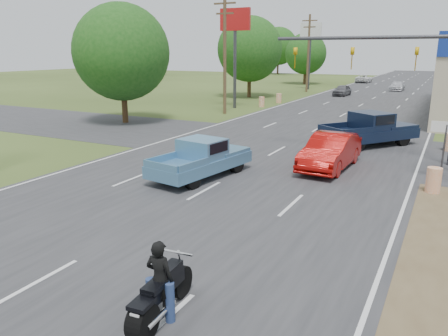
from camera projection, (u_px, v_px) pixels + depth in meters
The scene contains 25 objects.
ground at pixel (36, 283), 10.40m from camera, with size 200.00×200.00×0.00m, color #35441B.
main_road at pixel (361, 105), 44.64m from camera, with size 15.00×180.00×0.02m, color #2D2D30.
cross_road at pixel (289, 145), 25.81m from camera, with size 120.00×10.00×0.02m, color #2D2D30.
utility_pole_5 at pixel (225, 52), 37.24m from camera, with size 2.00×0.28×10.00m.
utility_pole_6 at pixel (308, 51), 57.78m from camera, with size 2.00×0.28×10.00m.
tree_0 at pixel (122, 52), 32.42m from camera, with size 7.14×7.14×8.84m.
tree_1 at pixel (250, 49), 50.95m from camera, with size 7.56×7.56×9.36m.
tree_2 at pixel (306, 54), 71.96m from camera, with size 6.72×6.72×8.32m.
tree_4 at pixel (141, 44), 97.44m from camera, with size 9.24×9.24×11.44m.
tree_6 at pixel (278, 46), 103.45m from camera, with size 8.82×8.82×10.92m.
barrel_0 at pixel (434, 180), 16.97m from camera, with size 0.56×0.56×1.00m, color orange.
barrel_2 at pixel (262, 102), 43.18m from camera, with size 0.56×0.56×1.00m, color orange.
barrel_3 at pixel (279, 98), 46.47m from camera, with size 0.56×0.56×1.00m, color orange.
pole_sign_left_near at pixel (235, 31), 40.63m from camera, with size 3.00×0.35×9.20m.
pole_sign_left_far at pixel (310, 38), 61.18m from camera, with size 3.00×0.35×9.20m.
lane_sign at pixel (445, 137), 18.22m from camera, with size 1.20×0.08×2.52m.
signal_mast at pixel (400, 63), 21.10m from camera, with size 9.12×0.40×7.00m.
red_convertible at pixel (330, 152), 20.36m from camera, with size 1.73×4.95×1.63m, color #990A07.
motorcycle at pixel (159, 298), 8.82m from camera, with size 0.72×2.34×1.19m.
rider at pixel (160, 283), 8.80m from camera, with size 0.60×0.40×1.65m, color black.
blue_pickup at pixel (203, 158), 19.07m from camera, with size 2.74×5.35×1.69m.
navy_pickup at pixel (371, 129), 25.37m from camera, with size 5.26×6.09×1.95m.
distant_car_grey at pixel (342, 90), 53.88m from camera, with size 1.57×3.91×1.33m, color #5A5A5F.
distant_car_silver at pixel (397, 86), 60.93m from camera, with size 1.78×4.38×1.27m, color silver.
distant_car_white at pixel (364, 79), 76.55m from camera, with size 2.22×4.82×1.34m, color silver.
Camera 1 is at (8.30, -6.19, 5.36)m, focal length 35.00 mm.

